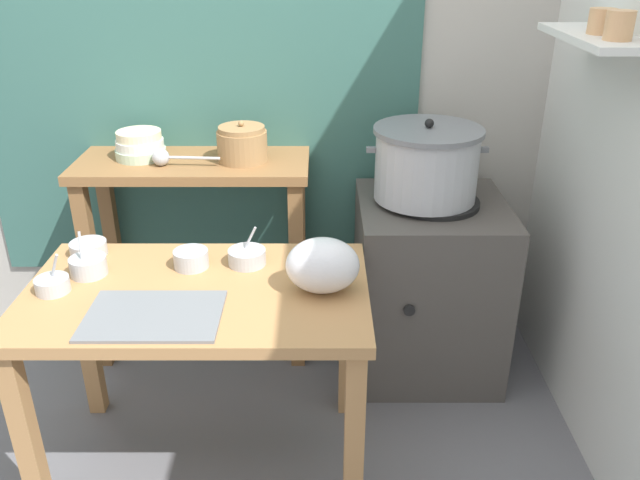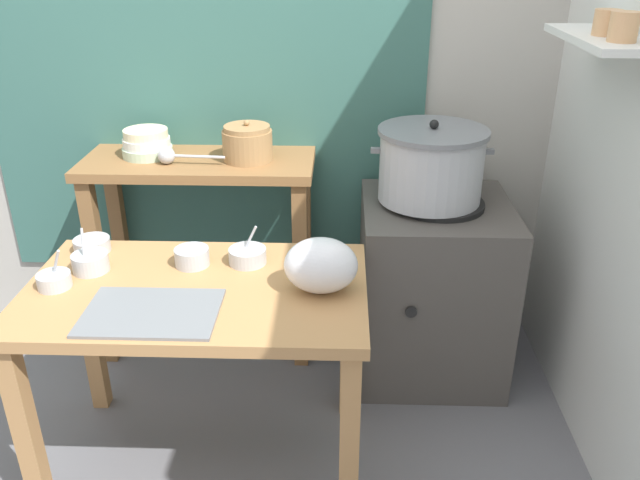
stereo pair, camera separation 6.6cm
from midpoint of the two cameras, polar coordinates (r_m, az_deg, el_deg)
name	(u,v)px [view 2 (the right image)]	position (r m, az deg, el deg)	size (l,w,h in m)	color
ground_plane	(212,474)	(2.48, -8.71, -19.72)	(9.00, 9.00, 0.00)	slate
wall_back	(257,49)	(2.86, -4.87, 16.44)	(4.40, 0.12, 2.60)	#B2ADA3
prep_table	(198,316)	(2.17, -9.81, -6.59)	(1.10, 0.66, 0.72)	#B27F4C
back_shelf_table	(202,208)	(2.81, -9.72, 2.76)	(0.96, 0.40, 0.90)	olive
stove_block	(432,287)	(2.80, 10.49, -4.13)	(0.60, 0.61, 0.78)	#4C4742
steamer_pot	(431,164)	(2.59, 10.49, 6.56)	(0.48, 0.43, 0.32)	#B7BABF
clay_pot	(247,143)	(2.68, -5.70, 8.49)	(0.20, 0.20, 0.17)	#A37A4C
bowl_stack_enamel	(147,143)	(2.81, -14.37, 8.24)	(0.21, 0.21, 0.11)	#B7D1AD
ladle	(169,156)	(2.69, -12.47, 7.28)	(0.28, 0.07, 0.07)	#B7BABF
serving_tray	(151,312)	(1.99, -13.71, -6.23)	(0.40, 0.28, 0.01)	slate
plastic_bag	(321,265)	(2.02, 1.02, -2.26)	(0.23, 0.18, 0.18)	white
prep_bowl_0	(248,255)	(2.22, -5.56, -1.34)	(0.13, 0.13, 0.13)	#B7BABF
prep_bowl_1	(92,244)	(2.42, -18.72, -0.38)	(0.13, 0.13, 0.05)	#B7BABF
prep_bowl_2	(90,262)	(2.28, -18.82, -1.82)	(0.12, 0.12, 0.15)	#B7BABF
prep_bowl_3	(192,256)	(2.23, -10.40, -1.41)	(0.12, 0.12, 0.06)	#B7BABF
prep_bowl_4	(54,280)	(2.22, -21.61, -3.27)	(0.11, 0.11, 0.13)	#B7BABF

